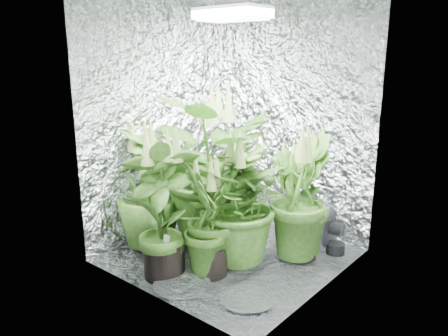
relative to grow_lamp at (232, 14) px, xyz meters
name	(u,v)px	position (x,y,z in m)	size (l,w,h in m)	color
ground	(231,255)	(0.00, 0.00, -1.83)	(1.60, 1.60, 0.00)	silver
walls	(232,131)	(0.00, 0.00, -0.83)	(1.62, 1.62, 2.00)	silver
grow_lamp	(232,14)	(0.00, 0.00, 0.00)	(0.50, 0.30, 0.22)	gray
plant_a	(217,171)	(-0.23, 0.09, -1.19)	(1.36, 1.36, 1.33)	black
plant_b	(295,198)	(0.26, 0.51, -1.42)	(0.59, 0.59, 0.91)	black
plant_c	(300,198)	(0.42, 0.32, -1.34)	(0.65, 0.65, 1.06)	black
plant_d	(148,191)	(-0.63, -0.30, -1.34)	(0.76, 0.76, 1.07)	black
plant_e	(231,202)	(0.08, -0.10, -1.33)	(0.96, 0.96, 1.04)	black
plant_f	(162,210)	(-0.16, -0.57, -1.32)	(0.74, 0.74, 1.10)	black
plant_g	(210,221)	(0.07, -0.33, -1.41)	(0.60, 0.60, 0.90)	black
plant_h	(244,199)	(0.02, 0.13, -1.38)	(0.69, 0.69, 0.96)	black
circulation_fan	(332,234)	(0.59, 0.56, -1.67)	(0.17, 0.33, 0.38)	black
plant_label	(166,241)	(-0.10, -0.60, -1.53)	(0.05, 0.01, 0.08)	white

